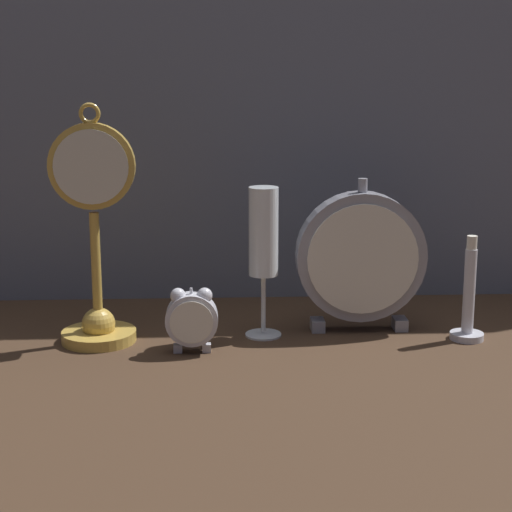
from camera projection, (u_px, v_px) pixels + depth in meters
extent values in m
plane|color=#422D1E|center=(259.00, 360.00, 1.17)|extent=(4.00, 4.00, 0.00)
cube|color=slate|center=(249.00, 69.00, 1.40)|extent=(1.76, 0.01, 0.78)
cylinder|color=gold|center=(99.00, 336.00, 1.25)|extent=(0.11, 0.11, 0.02)
sphere|color=gold|center=(99.00, 324.00, 1.24)|extent=(0.05, 0.05, 0.05)
cylinder|color=gold|center=(96.00, 273.00, 1.23)|extent=(0.01, 0.01, 0.18)
cylinder|color=gold|center=(92.00, 166.00, 1.19)|extent=(0.12, 0.02, 0.12)
cylinder|color=beige|center=(91.00, 167.00, 1.18)|extent=(0.10, 0.00, 0.10)
torus|color=gold|center=(90.00, 114.00, 1.18)|extent=(0.03, 0.01, 0.03)
cube|color=silver|center=(178.00, 348.00, 1.20)|extent=(0.01, 0.01, 0.01)
cube|color=silver|center=(207.00, 348.00, 1.20)|extent=(0.01, 0.01, 0.01)
cylinder|color=silver|center=(192.00, 319.00, 1.19)|extent=(0.07, 0.03, 0.07)
cylinder|color=silver|center=(191.00, 322.00, 1.18)|extent=(0.06, 0.00, 0.06)
sphere|color=silver|center=(178.00, 296.00, 1.18)|extent=(0.02, 0.02, 0.02)
sphere|color=silver|center=(205.00, 295.00, 1.19)|extent=(0.02, 0.02, 0.02)
cylinder|color=silver|center=(191.00, 293.00, 1.18)|extent=(0.00, 0.00, 0.01)
cube|color=gray|center=(318.00, 325.00, 1.30)|extent=(0.02, 0.03, 0.02)
cube|color=gray|center=(400.00, 324.00, 1.30)|extent=(0.02, 0.03, 0.02)
cylinder|color=gray|center=(361.00, 256.00, 1.28)|extent=(0.19, 0.04, 0.19)
cylinder|color=silver|center=(363.00, 260.00, 1.26)|extent=(0.16, 0.00, 0.16)
cylinder|color=gray|center=(363.00, 185.00, 1.25)|extent=(0.01, 0.01, 0.02)
cylinder|color=silver|center=(263.00, 334.00, 1.27)|extent=(0.05, 0.05, 0.01)
cylinder|color=silver|center=(263.00, 303.00, 1.26)|extent=(0.01, 0.01, 0.09)
cylinder|color=white|center=(264.00, 232.00, 1.24)|extent=(0.04, 0.04, 0.13)
cylinder|color=#E5D17F|center=(263.00, 247.00, 1.24)|extent=(0.04, 0.04, 0.08)
cylinder|color=silver|center=(467.00, 336.00, 1.26)|extent=(0.05, 0.05, 0.01)
cylinder|color=silver|center=(469.00, 292.00, 1.24)|extent=(0.02, 0.02, 0.13)
cylinder|color=silver|center=(472.00, 243.00, 1.23)|extent=(0.01, 0.01, 0.02)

